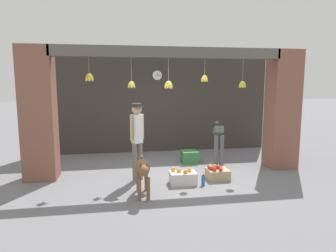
% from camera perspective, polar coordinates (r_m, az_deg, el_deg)
% --- Properties ---
extents(ground_plane, '(60.00, 60.00, 0.00)m').
position_cam_1_polar(ground_plane, '(7.10, 0.52, -9.44)').
color(ground_plane, slate).
extents(shop_back_wall, '(7.13, 0.12, 2.95)m').
position_cam_1_polar(shop_back_wall, '(9.37, -2.25, 4.09)').
color(shop_back_wall, '#38332D').
rests_on(shop_back_wall, ground_plane).
extents(shop_pillar_left, '(0.70, 0.60, 2.95)m').
position_cam_1_polar(shop_pillar_left, '(7.20, -23.41, 2.14)').
color(shop_pillar_left, brown).
rests_on(shop_pillar_left, ground_plane).
extents(shop_pillar_right, '(0.70, 0.60, 2.95)m').
position_cam_1_polar(shop_pillar_right, '(8.10, 20.93, 2.88)').
color(shop_pillar_right, brown).
rests_on(shop_pillar_right, ground_plane).
extents(storefront_awning, '(5.23, 0.28, 0.94)m').
position_cam_1_polar(storefront_awning, '(6.91, 0.47, 13.53)').
color(storefront_awning, '#5B564C').
extents(dog, '(0.29, 0.98, 0.74)m').
position_cam_1_polar(dog, '(5.77, -4.80, -8.31)').
color(dog, brown).
rests_on(dog, ground_plane).
extents(shopkeeper, '(0.32, 0.31, 1.72)m').
position_cam_1_polar(shopkeeper, '(6.59, -5.90, -1.71)').
color(shopkeeper, '#6B665B').
rests_on(shopkeeper, ground_plane).
extents(worker_stooping, '(0.38, 0.84, 1.11)m').
position_cam_1_polar(worker_stooping, '(7.84, 9.53, -2.23)').
color(worker_stooping, '#56565B').
rests_on(worker_stooping, ground_plane).
extents(fruit_crate_oranges, '(0.56, 0.37, 0.34)m').
position_cam_1_polar(fruit_crate_oranges, '(6.52, 2.85, -9.75)').
color(fruit_crate_oranges, silver).
rests_on(fruit_crate_oranges, ground_plane).
extents(fruit_crate_apples, '(0.48, 0.44, 0.31)m').
position_cam_1_polar(fruit_crate_apples, '(6.92, 9.35, -8.87)').
color(fruit_crate_apples, tan).
rests_on(fruit_crate_apples, ground_plane).
extents(produce_box_green, '(0.43, 0.43, 0.32)m').
position_cam_1_polar(produce_box_green, '(8.21, 4.10, -5.85)').
color(produce_box_green, '#387A42').
rests_on(produce_box_green, ground_plane).
extents(water_bottle, '(0.08, 0.08, 0.24)m').
position_cam_1_polar(water_bottle, '(6.47, 6.72, -10.27)').
color(water_bottle, '#2D60AD').
rests_on(water_bottle, ground_plane).
extents(wall_clock, '(0.31, 0.03, 0.31)m').
position_cam_1_polar(wall_clock, '(9.28, -2.07, 9.62)').
color(wall_clock, black).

